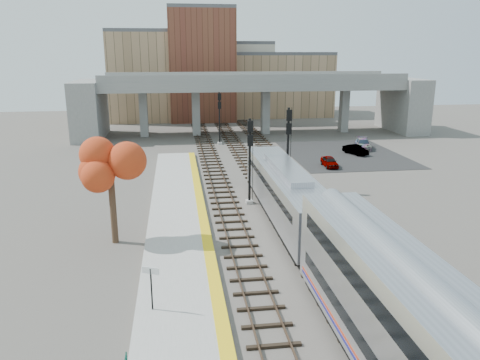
{
  "coord_description": "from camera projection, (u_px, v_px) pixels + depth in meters",
  "views": [
    {
      "loc": [
        -7.16,
        -28.14,
        12.7
      ],
      "look_at": [
        -2.1,
        8.54,
        2.5
      ],
      "focal_mm": 35.0,
      "sensor_mm": 36.0,
      "label": 1
    }
  ],
  "objects": [
    {
      "name": "signal_mast_far",
      "position": [
        220.0,
        119.0,
        65.14
      ],
      "size": [
        0.6,
        0.64,
        7.31
      ],
      "color": "#9E9E99",
      "rests_on": "ground"
    },
    {
      "name": "parking_lot",
      "position": [
        344.0,
        154.0,
        59.77
      ],
      "size": [
        14.0,
        18.0,
        0.04
      ],
      "primitive_type": "cube",
      "color": "black",
      "rests_on": "ground"
    },
    {
      "name": "car_b",
      "position": [
        356.0,
        150.0,
        59.4
      ],
      "size": [
        2.54,
        3.85,
        1.2
      ],
      "primitive_type": "imported",
      "rotation": [
        0.0,
        0.0,
        0.38
      ],
      "color": "#99999E",
      "rests_on": "parking_lot"
    },
    {
      "name": "car_a",
      "position": [
        329.0,
        162.0,
        53.01
      ],
      "size": [
        1.51,
        3.51,
        1.18
      ],
      "primitive_type": "imported",
      "rotation": [
        0.0,
        0.0,
        -0.03
      ],
      "color": "#99999E",
      "rests_on": "parking_lot"
    },
    {
      "name": "tracks",
      "position": [
        267.0,
        193.0,
        43.23
      ],
      "size": [
        10.7,
        95.0,
        0.25
      ],
      "color": "black",
      "rests_on": "ground"
    },
    {
      "name": "car_c",
      "position": [
        363.0,
        144.0,
        62.73
      ],
      "size": [
        3.09,
        4.97,
        1.34
      ],
      "primitive_type": "imported",
      "rotation": [
        0.0,
        0.0,
        -0.28
      ],
      "color": "#99999E",
      "rests_on": "parking_lot"
    },
    {
      "name": "ground",
      "position": [
        289.0,
        249.0,
        31.19
      ],
      "size": [
        160.0,
        160.0,
        0.0
      ],
      "primitive_type": "plane",
      "color": "#47423D",
      "rests_on": "ground"
    },
    {
      "name": "locomotive",
      "position": [
        286.0,
        192.0,
        35.89
      ],
      "size": [
        3.02,
        19.05,
        4.1
      ],
      "color": "#A8AAB2",
      "rests_on": "ground"
    },
    {
      "name": "yellow_strip",
      "position": [
        209.0,
        248.0,
        30.39
      ],
      "size": [
        0.7,
        60.0,
        0.01
      ],
      "primitive_type": "cube",
      "color": "yellow",
      "rests_on": "platform"
    },
    {
      "name": "signal_mast_near",
      "position": [
        250.0,
        162.0,
        39.41
      ],
      "size": [
        0.6,
        0.64,
        7.37
      ],
      "color": "#9E9E99",
      "rests_on": "ground"
    },
    {
      "name": "overpass",
      "position": [
        253.0,
        97.0,
        73.27
      ],
      "size": [
        54.0,
        12.0,
        9.5
      ],
      "color": "slate",
      "rests_on": "ground"
    },
    {
      "name": "signal_mast_mid",
      "position": [
        288.0,
        149.0,
        43.11
      ],
      "size": [
        0.6,
        0.64,
        7.81
      ],
      "color": "#9E9E99",
      "rests_on": "ground"
    },
    {
      "name": "platform",
      "position": [
        179.0,
        252.0,
        30.19
      ],
      "size": [
        4.5,
        60.0,
        0.35
      ],
      "primitive_type": "cube",
      "color": "#9E9E99",
      "rests_on": "ground"
    },
    {
      "name": "tree",
      "position": [
        110.0,
        166.0,
        30.81
      ],
      "size": [
        3.6,
        3.6,
        7.26
      ],
      "color": "#382619",
      "rests_on": "ground"
    },
    {
      "name": "station_sign",
      "position": [
        151.0,
        279.0,
        22.77
      ],
      "size": [
        0.84,
        0.42,
        2.27
      ],
      "rotation": [
        0.0,
        0.0,
        -0.42
      ],
      "color": "black",
      "rests_on": "platform"
    },
    {
      "name": "buildings_far",
      "position": [
        217.0,
        77.0,
        92.84
      ],
      "size": [
        43.0,
        21.0,
        20.6
      ],
      "color": "tan",
      "rests_on": "ground"
    }
  ]
}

